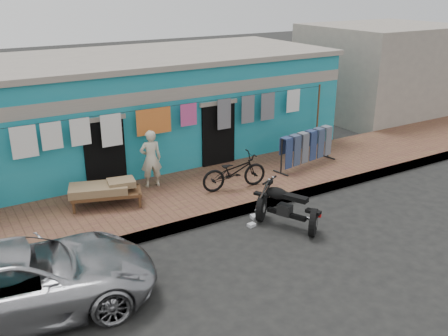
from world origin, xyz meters
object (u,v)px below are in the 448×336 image
car (21,280)px  seated_person (151,159)px  jeans_rack (306,148)px  bicycle (234,168)px  motorcycle (287,206)px  charpoy (107,194)px

car → seated_person: 5.44m
seated_person → jeans_rack: (4.62, -0.90, -0.24)m
bicycle → motorcycle: 2.19m
charpoy → jeans_rack: size_ratio=0.84×
bicycle → charpoy: 3.38m
motorcycle → charpoy: motorcycle is taller
seated_person → jeans_rack: size_ratio=0.68×
motorcycle → charpoy: size_ratio=0.94×
seated_person → charpoy: 1.64m
jeans_rack → seated_person: bearing=169.0°
charpoy → jeans_rack: bearing=-3.1°
charpoy → motorcycle: bearing=-40.6°
motorcycle → charpoy: (-3.37, 2.89, -0.01)m
bicycle → motorcycle: bearing=-170.3°
motorcycle → jeans_rack: bearing=19.1°
car → bicycle: size_ratio=2.62×
car → charpoy: size_ratio=2.43×
bicycle → charpoy: size_ratio=0.93×
car → bicycle: (5.84, 2.37, 0.17)m
seated_person → bicycle: bearing=155.7°
seated_person → motorcycle: (1.91, -3.45, -0.48)m
seated_person → motorcycle: bearing=129.7°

